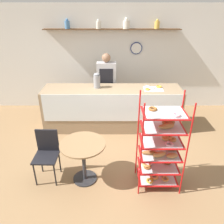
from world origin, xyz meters
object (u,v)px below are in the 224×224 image
pastry_rack (161,147)px  donut_tray_counter (152,88)px  coffee_carafe (97,81)px  cafe_chair (47,150)px  cafe_table (83,153)px  person_worker (106,84)px

pastry_rack → donut_tray_counter: 1.85m
coffee_carafe → cafe_chair: bearing=-113.0°
cafe_table → person_worker: bearing=82.0°
person_worker → coffee_carafe: 0.58m
person_worker → cafe_table: bearing=-98.0°
cafe_chair → donut_tray_counter: donut_tray_counter is taller
cafe_chair → coffee_carafe: coffee_carafe is taller
person_worker → coffee_carafe: (-0.20, -0.49, 0.25)m
person_worker → donut_tray_counter: bearing=-29.3°
cafe_chair → coffee_carafe: (0.73, 1.72, 0.62)m
pastry_rack → cafe_chair: bearing=174.0°
cafe_chair → coffee_carafe: 1.97m
person_worker → coffee_carafe: bearing=-112.4°
cafe_table → cafe_chair: bearing=170.7°
cafe_chair → donut_tray_counter: (1.96, 1.63, 0.47)m
coffee_carafe → pastry_rack: bearing=-60.6°
cafe_table → coffee_carafe: bearing=86.2°
pastry_rack → cafe_table: bearing=175.6°
person_worker → cafe_chair: size_ratio=1.92×
donut_tray_counter → coffee_carafe: bearing=175.9°
person_worker → pastry_rack: bearing=-70.0°
donut_tray_counter → person_worker: bearing=150.7°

